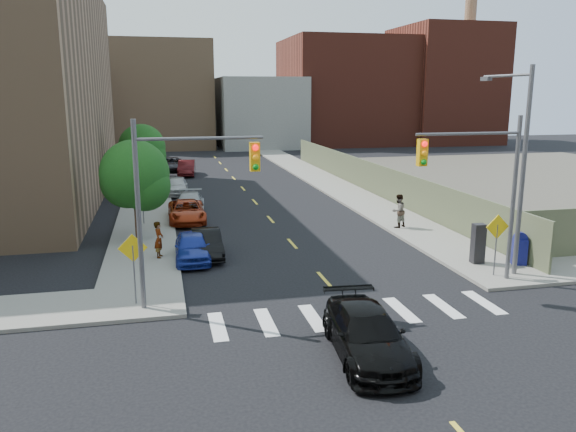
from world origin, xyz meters
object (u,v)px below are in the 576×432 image
mailbox (519,249)px  parked_car_white (177,186)px  black_sedan (367,334)px  parked_car_maroon (187,168)px  payphone (478,243)px  parked_car_grey (172,164)px  parked_car_silver (190,203)px  pedestrian_east (398,211)px  parked_car_black (207,244)px  parked_car_red (187,211)px  pedestrian_west (159,240)px  parked_car_blue (192,247)px

mailbox → parked_car_white: bearing=140.4°
black_sedan → mailbox: bearing=39.4°
parked_car_maroon → payphone: 34.56m
parked_car_maroon → parked_car_grey: (-1.30, 3.95, -0.07)m
parked_car_silver → pedestrian_east: 13.80m
parked_car_black → parked_car_white: 17.65m
parked_car_white → mailbox: bearing=-53.7°
parked_car_black → payphone: bearing=-20.2°
parked_car_red → parked_car_white: size_ratio=1.13×
parked_car_silver → mailbox: 20.87m
parked_car_white → parked_car_maroon: size_ratio=0.95×
parked_car_white → pedestrian_east: 19.08m
parked_car_silver → black_sedan: size_ratio=0.92×
mailbox → pedestrian_west: pedestrian_west is taller
parked_car_red → parked_car_maroon: parked_car_maroon is taller
parked_car_silver → parked_car_grey: (-0.61, 21.72, -0.01)m
parked_car_grey → mailbox: bearing=-66.5°
mailbox → pedestrian_west: (-16.10, 4.84, 0.14)m
parked_car_red → mailbox: bearing=-41.6°
parked_car_blue → parked_car_red: (0.16, 8.48, -0.02)m
pedestrian_west → pedestrian_east: bearing=-65.5°
parked_car_red → parked_car_silver: bearing=82.9°
parked_car_blue → parked_car_silver: (0.48, 10.99, -0.01)m
black_sedan → payphone: size_ratio=2.73×
payphone → pedestrian_east: (-0.71, 7.37, 0.06)m
parked_car_black → parked_car_blue: bearing=-142.2°
parked_car_silver → parked_car_maroon: bearing=92.6°
black_sedan → pedestrian_east: size_ratio=2.57×
parked_car_red → parked_car_maroon: bearing=87.3°
parked_car_blue → black_sedan: (4.57, -11.28, 0.04)m
parked_car_maroon → parked_car_black: bearing=-85.4°
parked_car_red → pedestrian_west: pedestrian_west is taller
parked_car_maroon → pedestrian_east: (10.96, -25.16, 0.40)m
parked_car_black → pedestrian_west: size_ratio=2.26×
parked_car_black → parked_car_maroon: (0.44, 28.18, 0.08)m
parked_car_blue → parked_car_grey: (-0.13, 32.71, -0.02)m
parked_car_red → parked_car_black: bearing=-85.7°
parked_car_blue → payphone: bearing=-14.9°
parked_car_maroon → pedestrian_west: pedestrian_west is taller
pedestrian_west → pedestrian_east: (13.66, 3.17, 0.10)m
parked_car_grey → parked_car_maroon: bearing=-69.9°
parked_car_red → pedestrian_west: bearing=-101.7°
parked_car_red → parked_car_maroon: size_ratio=1.07×
parked_car_red → parked_car_white: bearing=91.9°
pedestrian_west → parked_car_blue: bearing=-94.2°
parked_car_black → mailbox: size_ratio=2.60×
parked_car_red → parked_car_white: 9.74m
parked_car_blue → parked_car_white: bearing=91.9°
parked_car_grey → pedestrian_east: 31.59m
parked_car_red → payphone: bearing=-43.8°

